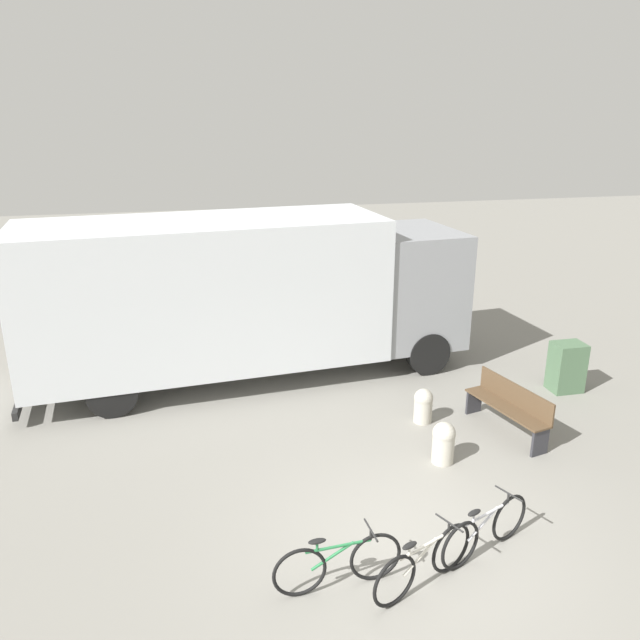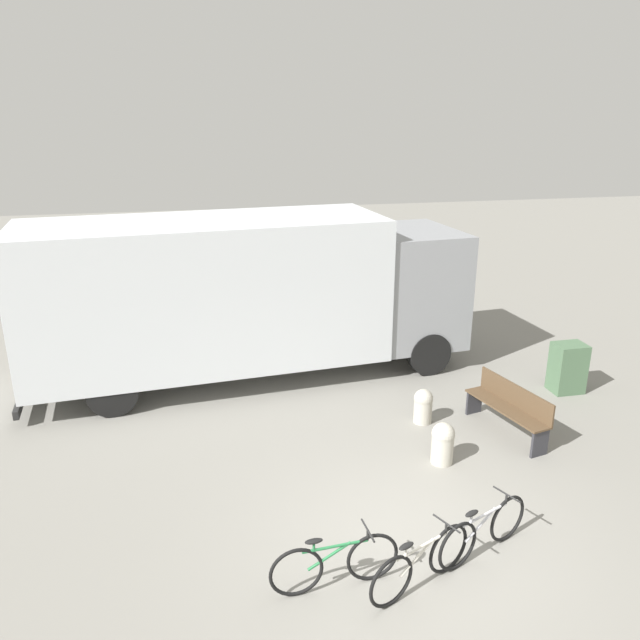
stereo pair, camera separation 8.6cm
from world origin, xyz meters
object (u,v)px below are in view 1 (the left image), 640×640
bicycle_far (485,530)px  utility_box (567,367)px  bicycle_near (338,563)px  delivery_truck (245,292)px  bicycle_middle (424,563)px  bollard_near_bench (443,441)px  park_bench (509,406)px  bollard_far_bench (423,405)px

bicycle_far → utility_box: bearing=23.9°
bicycle_near → utility_box: 7.40m
delivery_truck → bicycle_middle: bearing=-83.8°
bicycle_middle → bicycle_near: bearing=143.5°
utility_box → delivery_truck: bearing=160.8°
bicycle_far → bollard_near_bench: (0.35, 2.20, 0.02)m
bollard_near_bench → utility_box: 4.10m
bollard_near_bench → bicycle_middle: bearing=-117.6°
park_bench → bicycle_middle: park_bench is taller
bicycle_near → bicycle_middle: (1.01, -0.22, 0.00)m
bicycle_middle → delivery_truck: bearing=77.0°
bicycle_middle → park_bench: bearing=24.3°
bicycle_far → bollard_near_bench: bicycle_far is taller
bicycle_middle → bicycle_far: 1.09m
delivery_truck → bicycle_middle: delivery_truck is taller
delivery_truck → bicycle_near: bearing=-92.0°
bollard_far_bench → delivery_truck: bearing=135.8°
delivery_truck → bicycle_near: (0.37, -6.63, -1.53)m
bicycle_middle → utility_box: (4.91, 4.65, 0.16)m
delivery_truck → utility_box: bearing=-24.4°
bicycle_near → bollard_near_bench: bearing=41.2°
bicycle_near → bicycle_far: same height
delivery_truck → bollard_near_bench: size_ratio=13.23×
delivery_truck → bicycle_far: 7.03m
bollard_far_bench → bicycle_far: bearing=-98.6°
bicycle_far → utility_box: utility_box is taller
delivery_truck → bollard_far_bench: delivery_truck is taller
park_bench → bicycle_near: (-3.91, -3.09, -0.16)m
bicycle_middle → bollard_near_bench: 2.94m
bicycle_middle → utility_box: size_ratio=1.46×
park_bench → delivery_truck: bearing=37.3°
bicycle_far → bicycle_near: bearing=162.0°
park_bench → utility_box: utility_box is taller
park_bench → bicycle_near: bearing=115.1°
delivery_truck → bollard_near_bench: delivery_truck is taller
bollard_far_bench → utility_box: 3.43m
park_bench → bicycle_middle: size_ratio=1.24×
bollard_near_bench → bollard_far_bench: size_ratio=1.09×
bicycle_near → bollard_near_bench: 3.37m
park_bench → utility_box: 2.42m
bollard_near_bench → utility_box: size_ratio=0.69×
bollard_near_bench → delivery_truck: bearing=122.9°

